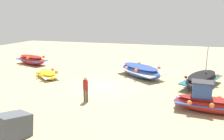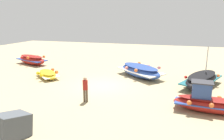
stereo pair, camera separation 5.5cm
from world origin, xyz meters
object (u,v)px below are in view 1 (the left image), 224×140
Objects in this scene: fishing_boat_1 at (202,80)px; fishing_boat_4 at (31,60)px; fishing_boat_0 at (140,71)px; fishing_boat_3 at (209,102)px; person_walking at (86,88)px; fishing_boat_2 at (47,74)px.

fishing_boat_4 is at bearing -74.87° from fishing_boat_1.
fishing_boat_3 is at bearing -12.19° from fishing_boat_0.
fishing_boat_0 reaches higher than fishing_boat_4.
person_walking is at bearing -28.23° from fishing_boat_1.
fishing_boat_0 is 5.27m from fishing_boat_1.
fishing_boat_2 is 1.89× the size of person_walking.
fishing_boat_0 is 8.38m from fishing_boat_2.
person_walking is (7.31, 0.72, 0.39)m from fishing_boat_3.
fishing_boat_2 is 13.40m from fishing_boat_3.
fishing_boat_4 reaches higher than fishing_boat_2.
fishing_boat_1 reaches higher than fishing_boat_4.
fishing_boat_2 is at bearing -12.10° from fishing_boat_3.
person_walking is (2.29, 6.96, 0.38)m from fishing_boat_0.
fishing_boat_3 is (-5.02, 6.24, -0.01)m from fishing_boat_0.
fishing_boat_1 is 13.07m from fishing_boat_2.
fishing_boat_3 is 0.91× the size of fishing_boat_4.
fishing_boat_4 is at bearing -137.92° from person_walking.
fishing_boat_0 is 7.34m from person_walking.
fishing_boat_0 is 1.09× the size of fishing_boat_4.
person_walking reaches higher than fishing_boat_4.
fishing_boat_0 is at bearing 11.26° from fishing_boat_4.
fishing_boat_2 is at bearing -22.69° from fishing_boat_4.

